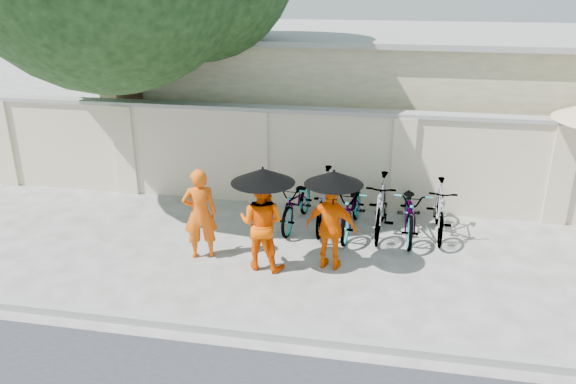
# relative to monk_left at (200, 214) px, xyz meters

# --- Properties ---
(ground) EXTENTS (80.00, 80.00, 0.00)m
(ground) POSITION_rel_monk_left_xyz_m (1.39, -0.43, -0.80)
(ground) COLOR #B6B4B1
(kerb) EXTENTS (40.00, 0.16, 0.12)m
(kerb) POSITION_rel_monk_left_xyz_m (1.39, -2.13, -0.74)
(kerb) COLOR gray
(kerb) RESTS_ON ground
(compound_wall) EXTENTS (20.00, 0.30, 2.00)m
(compound_wall) POSITION_rel_monk_left_xyz_m (2.39, 2.77, 0.20)
(compound_wall) COLOR beige
(compound_wall) RESTS_ON ground
(building_behind) EXTENTS (14.00, 6.00, 3.20)m
(building_behind) POSITION_rel_monk_left_xyz_m (3.39, 6.57, 0.80)
(building_behind) COLOR beige
(building_behind) RESTS_ON ground
(monk_left) EXTENTS (0.69, 0.57, 1.61)m
(monk_left) POSITION_rel_monk_left_xyz_m (0.00, 0.00, 0.00)
(monk_left) COLOR #F4590B
(monk_left) RESTS_ON ground
(monk_center) EXTENTS (0.87, 0.72, 1.61)m
(monk_center) POSITION_rel_monk_left_xyz_m (1.13, -0.19, -0.00)
(monk_center) COLOR #FF5500
(monk_center) RESTS_ON ground
(parasol_center) EXTENTS (1.03, 1.03, 0.87)m
(parasol_center) POSITION_rel_monk_left_xyz_m (1.18, -0.27, 0.86)
(parasol_center) COLOR black
(parasol_center) RESTS_ON ground
(monk_right) EXTENTS (0.92, 0.51, 1.48)m
(monk_right) POSITION_rel_monk_left_xyz_m (2.26, -0.00, -0.07)
(monk_right) COLOR #FF5E00
(monk_right) RESTS_ON ground
(parasol_right) EXTENTS (0.95, 0.95, 0.91)m
(parasol_right) POSITION_rel_monk_left_xyz_m (2.28, -0.08, 0.83)
(parasol_right) COLOR black
(parasol_right) RESTS_ON ground
(bike_0) EXTENTS (0.84, 1.84, 0.93)m
(bike_0) POSITION_rel_monk_left_xyz_m (1.41, 1.62, -0.34)
(bike_0) COLOR gray
(bike_0) RESTS_ON ground
(bike_1) EXTENTS (0.59, 1.91, 1.14)m
(bike_1) POSITION_rel_monk_left_xyz_m (1.95, 1.63, -0.23)
(bike_1) COLOR gray
(bike_1) RESTS_ON ground
(bike_2) EXTENTS (0.82, 1.92, 0.98)m
(bike_2) POSITION_rel_monk_left_xyz_m (2.49, 1.49, -0.31)
(bike_2) COLOR gray
(bike_2) RESTS_ON ground
(bike_3) EXTENTS (0.64, 1.90, 1.12)m
(bike_3) POSITION_rel_monk_left_xyz_m (3.03, 1.52, -0.24)
(bike_3) COLOR gray
(bike_3) RESTS_ON ground
(bike_4) EXTENTS (0.71, 1.93, 1.01)m
(bike_4) POSITION_rel_monk_left_xyz_m (3.57, 1.54, -0.30)
(bike_4) COLOR gray
(bike_4) RESTS_ON ground
(bike_5) EXTENTS (0.51, 1.75, 1.05)m
(bike_5) POSITION_rel_monk_left_xyz_m (4.11, 1.64, -0.28)
(bike_5) COLOR gray
(bike_5) RESTS_ON ground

